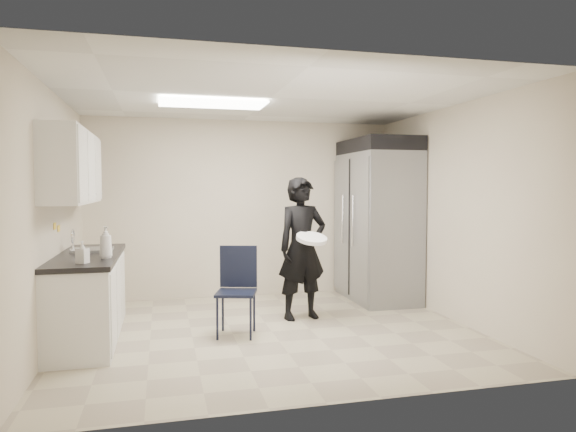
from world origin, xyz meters
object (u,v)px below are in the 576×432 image
object	(u,v)px
lower_counter	(88,299)
commercial_fridge	(378,227)
folding_chair	(236,293)
man_tuxedo	(302,248)

from	to	relation	value
lower_counter	commercial_fridge	bearing A→B (deg)	15.88
commercial_fridge	folding_chair	world-z (taller)	commercial_fridge
folding_chair	lower_counter	bearing A→B (deg)	-173.21
lower_counter	folding_chair	bearing A→B (deg)	-9.38
lower_counter	commercial_fridge	distance (m)	3.98
commercial_fridge	folding_chair	bearing A→B (deg)	-149.26
lower_counter	man_tuxedo	bearing A→B (deg)	6.59
folding_chair	commercial_fridge	bearing A→B (deg)	46.90
commercial_fridge	folding_chair	distance (m)	2.67
lower_counter	man_tuxedo	xyz separation A→B (m)	(2.44, 0.28, 0.44)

